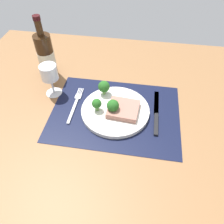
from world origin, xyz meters
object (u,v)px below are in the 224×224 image
Objects in this scene: fork at (75,104)px; knife at (156,115)px; plate at (115,110)px; wine_glass at (49,74)px; wine_bottle at (46,56)px; steak at (123,109)px.

knife reaches higher than fork.
knife is (30.97, -0.89, 0.05)cm from fork.
wine_glass is at bearing 165.18° from plate.
wine_bottle reaches higher than fork.
plate is 0.95× the size of wine_bottle.
plate is at bearing -5.67° from fork.
wine_glass is at bearing 170.04° from knife.
wine_glass is (5.47, -11.25, -0.39)cm from wine_bottle.
knife is at bearing -8.81° from wine_glass.
wine_bottle is at bearing 115.91° from wine_glass.
wine_bottle is 2.00× the size of wine_glass.
plate is 3.58cm from steak.
wine_glass reaches higher than knife.
knife is at bearing 2.00° from plate.
plate is 1.91× the size of wine_glass.
plate is 15.88cm from fork.
steak is at bearing -14.51° from wine_glass.
wine_glass is (-41.48, 6.43, 8.76)cm from knife.
knife is at bearing 5.45° from steak.
wine_glass reaches higher than plate.
wine_glass is (-26.31, 6.96, 8.26)cm from plate.
fork is 0.73× the size of wine_bottle.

